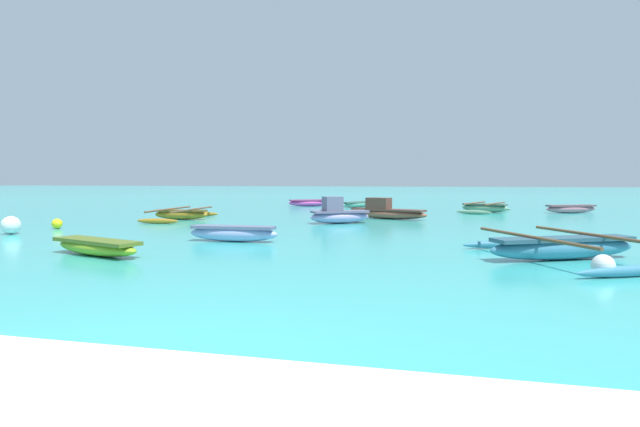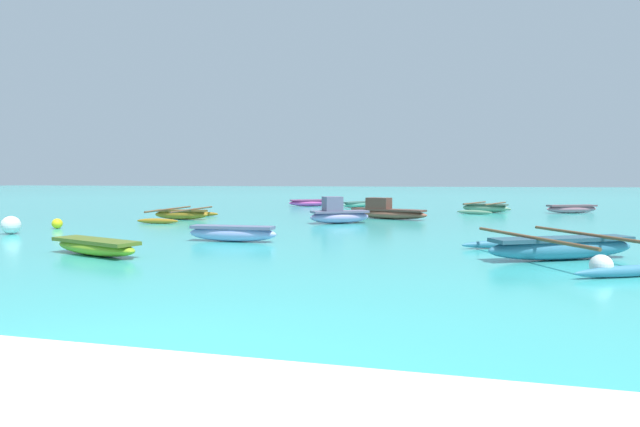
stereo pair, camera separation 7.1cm
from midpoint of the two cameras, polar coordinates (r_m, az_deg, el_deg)
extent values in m
plane|color=#38ADA8|center=(4.33, -28.72, -18.89)|extent=(240.00, 240.00, 0.00)
ellipsoid|color=#80A623|center=(11.93, -24.14, -3.53)|extent=(2.66, 1.43, 0.35)
cube|color=#536820|center=(11.91, -24.16, -2.89)|extent=(2.45, 1.33, 0.08)
ellipsoid|color=teal|center=(11.43, 26.05, -3.61)|extent=(3.26, 2.02, 0.47)
cube|color=#2B4F61|center=(11.41, 26.08, -2.64)|extent=(3.01, 1.88, 0.08)
cylinder|color=brown|center=(11.89, 28.92, -2.19)|extent=(1.72, 3.33, 0.07)
cylinder|color=brown|center=(10.94, 23.01, -2.50)|extent=(1.72, 3.33, 0.07)
ellipsoid|color=teal|center=(12.92, 20.87, -3.24)|extent=(2.31, 1.29, 0.20)
ellipsoid|color=teal|center=(10.10, 32.66, -5.53)|extent=(2.31, 1.29, 0.20)
ellipsoid|color=gray|center=(26.50, 18.43, 0.60)|extent=(2.37, 1.46, 0.44)
cube|color=#465E4C|center=(26.49, 18.44, 0.99)|extent=(2.19, 1.37, 0.08)
cylinder|color=brown|center=(26.34, 19.51, 1.08)|extent=(1.31, 3.08, 0.07)
cylinder|color=brown|center=(26.65, 17.38, 1.16)|extent=(1.31, 3.08, 0.07)
ellipsoid|color=gray|center=(28.08, 19.43, 0.50)|extent=(1.66, 0.83, 0.20)
ellipsoid|color=gray|center=(24.94, 17.29, 0.15)|extent=(1.66, 0.83, 0.20)
ellipsoid|color=#97A2DD|center=(13.46, -9.83, -2.29)|extent=(2.46, 0.52, 0.42)
cube|color=slate|center=(13.44, -9.83, -1.56)|extent=(2.26, 0.50, 0.08)
ellipsoid|color=#A394CC|center=(18.82, 2.37, -0.40)|extent=(2.39, 1.84, 0.48)
cube|color=slate|center=(18.81, 2.37, 0.21)|extent=(2.21, 1.72, 0.08)
cube|color=slate|center=(18.70, 1.53, 1.13)|extent=(0.89, 0.90, 0.53)
ellipsoid|color=brown|center=(21.14, 7.87, -0.05)|extent=(3.51, 1.88, 0.42)
cube|color=brown|center=(21.13, 7.87, 0.41)|extent=(3.24, 1.76, 0.08)
cube|color=brown|center=(21.32, 6.83, 1.19)|extent=(1.12, 0.89, 0.46)
ellipsoid|color=olive|center=(21.42, -15.48, -0.12)|extent=(2.34, 0.63, 0.41)
cube|color=brown|center=(21.41, -15.49, 0.31)|extent=(2.15, 0.60, 0.08)
cylinder|color=brown|center=(21.19, -14.22, 0.46)|extent=(0.33, 3.99, 0.07)
cylinder|color=brown|center=(21.63, -16.74, 0.48)|extent=(0.33, 3.99, 0.07)
ellipsoid|color=olive|center=(23.24, -13.37, -0.04)|extent=(1.67, 0.31, 0.20)
ellipsoid|color=olive|center=(19.65, -17.97, -0.82)|extent=(1.67, 0.31, 0.20)
ellipsoid|color=#A56D7B|center=(27.57, 26.88, 0.46)|extent=(2.66, 1.53, 0.41)
cube|color=#674850|center=(27.56, 26.89, 0.80)|extent=(2.46, 1.42, 0.08)
ellipsoid|color=#E14BAB|center=(31.11, -1.01, 1.22)|extent=(2.73, 1.97, 0.41)
cube|color=#88366A|center=(31.10, -1.01, 1.53)|extent=(2.52, 1.84, 0.08)
ellipsoid|color=#599C88|center=(30.01, 4.52, 1.06)|extent=(1.83, 2.97, 0.35)
cube|color=#3E6257|center=(30.00, 4.52, 1.32)|extent=(1.71, 2.75, 0.08)
sphere|color=yellow|center=(18.97, -27.74, -1.02)|extent=(0.34, 0.34, 0.34)
sphere|color=white|center=(9.78, 29.64, -5.19)|extent=(0.38, 0.38, 0.38)
sphere|color=white|center=(17.75, -31.74, -1.13)|extent=(0.55, 0.55, 0.55)
camera|label=1|loc=(0.04, -89.90, 0.01)|focal=28.00mm
camera|label=2|loc=(0.04, 90.10, -0.01)|focal=28.00mm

